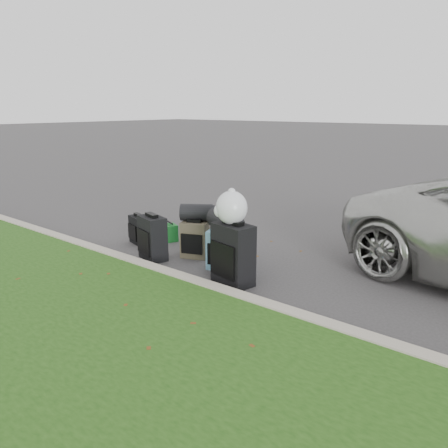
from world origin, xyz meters
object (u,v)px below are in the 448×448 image
Objects in this scene: suitcase_small_black at (139,230)px; suitcase_large_black_left at (153,238)px; suitcase_large_black_right at (233,254)px; suitcase_teal at (221,250)px; tote_green at (170,233)px; tote_navy at (235,244)px; suitcase_olive at (195,240)px.

suitcase_large_black_left reaches higher than suitcase_small_black.
suitcase_teal is at bearing 155.50° from suitcase_large_black_right.
suitcase_large_black_left is 2.33× the size of tote_green.
suitcase_teal is 2.15× the size of tote_navy.
suitcase_olive is (1.25, 0.07, 0.04)m from suitcase_small_black.
suitcase_olive is 2.13× the size of tote_navy.
suitcase_teal reaches higher than tote_green.
tote_green is at bearing 168.32° from suitcase_large_black_right.
suitcase_olive reaches higher than suitcase_small_black.
suitcase_large_black_left reaches higher than tote_green.
suitcase_large_black_left is 1.19× the size of suitcase_teal.
suitcase_large_black_right is 1.37m from tote_navy.
suitcase_large_black_right reaches higher than suitcase_olive.
tote_navy is (1.58, 0.67, -0.11)m from suitcase_small_black.
tote_green reaches higher than tote_navy.
tote_green is at bearing -162.10° from tote_navy.
suitcase_small_black is 1.80× the size of tote_navy.
suitcase_small_black is at bearing -149.50° from tote_navy.
tote_navy is at bearing 137.17° from suitcase_large_black_right.
suitcase_teal is 0.83m from tote_navy.
suitcase_small_black is 0.71× the size of suitcase_large_black_left.
suitcase_olive is (0.44, 0.47, -0.06)m from suitcase_large_black_left.
tote_navy is (-0.32, 0.74, -0.15)m from suitcase_teal.
suitcase_olive is at bearing 62.91° from suitcase_large_black_left.
suitcase_large_black_left reaches higher than suitcase_teal.
suitcase_small_black is at bearing -103.47° from tote_green.
suitcase_teal is at bearing 13.92° from suitcase_small_black.
suitcase_olive is 0.67m from suitcase_teal.
suitcase_teal is (1.09, 0.33, -0.05)m from suitcase_large_black_left.
suitcase_large_black_right reaches higher than tote_navy.
suitcase_large_black_left is at bearing -117.93° from tote_navy.
suitcase_large_black_right reaches higher than suitcase_large_black_left.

